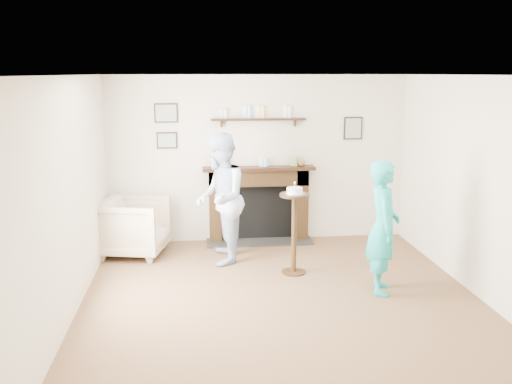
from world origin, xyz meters
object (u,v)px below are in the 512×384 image
(armchair, at_px, (135,254))
(pedestal_table, at_px, (294,217))
(man, at_px, (221,262))
(woman, at_px, (380,291))

(armchair, distance_m, pedestal_table, 2.44)
(armchair, relative_size, man, 0.51)
(armchair, height_order, pedestal_table, pedestal_table)
(armchair, xyz_separation_m, man, (1.19, -0.44, 0.00))
(armchair, height_order, woman, woman)
(man, relative_size, pedestal_table, 1.47)
(woman, relative_size, pedestal_table, 1.31)
(pedestal_table, bearing_deg, man, 149.01)
(armchair, height_order, man, man)
(woman, xyz_separation_m, pedestal_table, (-0.91, 0.73, 0.74))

